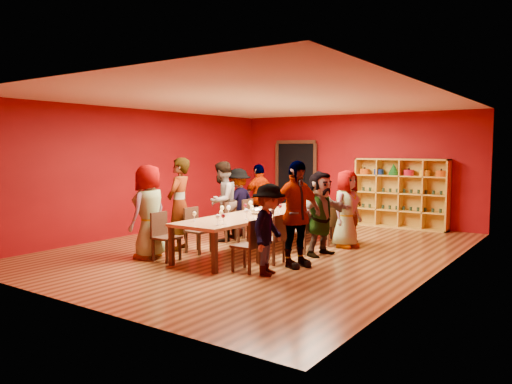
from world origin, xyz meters
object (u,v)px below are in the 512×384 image
shelving_unit (401,190)px  person_right_4 (353,209)px  person_left_4 (260,198)px  chair_person_right_4 (338,219)px  person_left_0 (149,212)px  person_left_1 (179,204)px  chair_person_right_3 (328,222)px  person_left_2 (222,201)px  spittoon_bowl (257,211)px  person_left_3 (238,202)px  person_right_3 (347,209)px  tasting_table (264,215)px  chair_person_left_4 (271,213)px  wine_bottle (306,201)px  person_right_0 (269,229)px  chair_person_left_0 (163,234)px  chair_person_left_3 (251,217)px  person_right_2 (321,213)px  chair_person_left_2 (234,220)px  person_right_1 (296,214)px  chair_person_right_2 (305,228)px

shelving_unit → person_right_4: shelving_unit is taller
person_left_4 → chair_person_right_4: person_left_4 is taller
shelving_unit → person_left_0: 6.82m
person_left_1 → chair_person_right_3: size_ratio=2.11×
person_left_2 → spittoon_bowl: bearing=59.0°
person_left_3 → person_right_3: size_ratio=0.99×
tasting_table → chair_person_left_4: chair_person_left_4 is taller
person_left_0 → chair_person_right_4: size_ratio=1.97×
person_right_3 → wine_bottle: size_ratio=4.86×
person_left_4 → person_right_0: person_left_4 is taller
chair_person_right_4 → wine_bottle: wine_bottle is taller
chair_person_left_0 → person_left_4: 3.68m
person_left_0 → person_left_2: bearing=170.9°
chair_person_left_0 → chair_person_left_3: size_ratio=1.00×
person_right_2 → chair_person_left_3: bearing=81.7°
chair_person_left_2 → person_left_2: size_ratio=0.50×
shelving_unit → chair_person_left_2: 4.75m
chair_person_left_2 → spittoon_bowl: 1.09m
chair_person_left_4 → person_left_4: person_left_4 is taller
person_left_0 → chair_person_right_3: size_ratio=1.97×
person_right_1 → person_right_4: 2.62m
person_left_2 → person_left_3: person_left_2 is taller
chair_person_right_2 → wine_bottle: (-0.70, 1.32, 0.38)m
person_left_1 → person_right_1: (2.68, 0.08, -0.01)m
tasting_table → spittoon_bowl: bearing=-83.9°
chair_person_left_0 → chair_person_right_3: 3.56m
person_left_2 → chair_person_right_3: size_ratio=1.99×
person_left_0 → chair_person_left_2: person_left_0 is taller
person_left_1 → tasting_table: bearing=109.9°
person_left_0 → person_left_4: bearing=171.4°
person_left_4 → wine_bottle: size_ratio=5.07×
person_left_2 → wine_bottle: person_left_2 is taller
chair_person_right_2 → person_right_3: 1.14m
chair_person_left_2 → person_left_3: bearing=120.4°
person_left_0 → chair_person_left_4: 3.68m
person_left_4 → person_right_2: bearing=74.7°
person_right_1 → chair_person_right_2: bearing=42.8°
chair_person_left_3 → person_left_4: size_ratio=0.53×
chair_person_left_0 → person_left_0: bearing=-180.0°
wine_bottle → person_right_3: bearing=-15.0°
chair_person_left_2 → person_right_3: 2.44m
chair_person_left_3 → wine_bottle: bearing=26.7°
person_right_1 → chair_person_right_4: person_right_1 is taller
chair_person_left_3 → person_left_0: bearing=-97.6°
person_right_3 → chair_person_right_4: (-0.42, 0.51, -0.31)m
chair_person_left_3 → person_right_4: 2.30m
person_right_1 → person_left_0: bearing=131.4°
shelving_unit → chair_person_right_3: 3.28m
chair_person_left_4 → chair_person_right_3: (1.82, -0.58, 0.00)m
chair_person_left_0 → person_right_2: person_right_2 is taller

